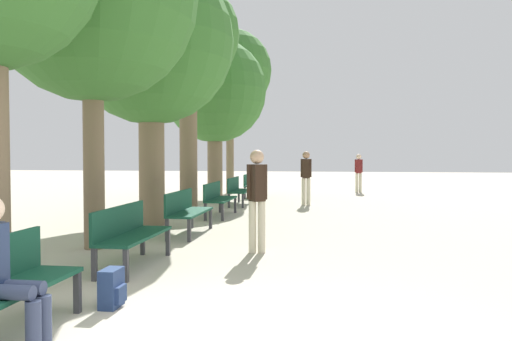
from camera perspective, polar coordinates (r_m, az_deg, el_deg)
The scene contains 14 objects.
bench_row_1 at distance 7.13m, azimuth -14.34°, elevation -6.71°, with size 0.50×1.69×0.84m.
bench_row_2 at distance 9.74m, azimuth -8.02°, elevation -4.36°, with size 0.50×1.69×0.84m.
bench_row_3 at distance 12.42m, azimuth -4.42°, elevation -2.99°, with size 0.50×1.69×0.84m.
bench_row_4 at distance 15.14m, azimuth -2.10°, elevation -2.10°, with size 0.50×1.69×0.84m.
bench_row_5 at distance 17.88m, azimuth -0.50°, elevation -1.48°, with size 0.50×1.69×0.84m.
tree_row_2 at distance 11.34m, azimuth -11.92°, elevation 14.04°, with size 3.60×3.60×5.80m.
tree_row_3 at distance 14.19m, azimuth -7.78°, elevation 14.81°, with size 2.83×2.83×6.26m.
tree_row_4 at distance 17.10m, azimuth -4.74°, elevation 8.96°, with size 3.50×3.50×5.44m.
tree_row_5 at distance 19.79m, azimuth -3.01°, elevation 11.23°, with size 3.26×3.26×6.42m.
person_seated at distance 4.40m, azimuth -26.89°, elevation -10.05°, with size 0.57×0.32×1.24m.
backpack at distance 5.39m, azimuth -16.13°, elevation -12.83°, with size 0.21×0.29×0.39m.
pedestrian_near at distance 15.14m, azimuth 5.74°, elevation -0.45°, with size 0.33×0.22×1.63m.
pedestrian_mid at distance 7.82m, azimuth 0.11°, elevation -2.70°, with size 0.33×0.29×1.62m.
pedestrian_far at distance 20.40m, azimuth 11.65°, elevation 0.00°, with size 0.31×0.21×1.55m.
Camera 1 is at (1.13, -3.52, 1.56)m, focal length 35.00 mm.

